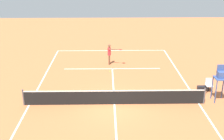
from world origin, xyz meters
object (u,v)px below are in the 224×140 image
(tennis_ball, at_px, (110,71))
(courtside_chair_mid, at_px, (209,84))
(player_serving, at_px, (110,52))
(umpire_chair, at_px, (221,78))
(equipment_bag, at_px, (203,88))

(tennis_ball, distance_m, courtside_chair_mid, 7.85)
(player_serving, distance_m, tennis_ball, 2.10)
(player_serving, distance_m, courtside_chair_mid, 8.90)
(player_serving, relative_size, tennis_ball, 26.76)
(umpire_chair, relative_size, equipment_bag, 3.17)
(player_serving, height_order, tennis_ball, player_serving)
(courtside_chair_mid, bearing_deg, umpire_chair, 96.46)
(umpire_chair, bearing_deg, equipment_bag, -74.31)
(tennis_ball, height_order, courtside_chair_mid, courtside_chair_mid)
(tennis_ball, height_order, umpire_chair, umpire_chair)
(courtside_chair_mid, relative_size, equipment_bag, 1.25)
(player_serving, distance_m, umpire_chair, 9.99)
(courtside_chair_mid, bearing_deg, player_serving, -40.50)
(player_serving, height_order, courtside_chair_mid, player_serving)
(tennis_ball, bearing_deg, courtside_chair_mid, 149.68)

